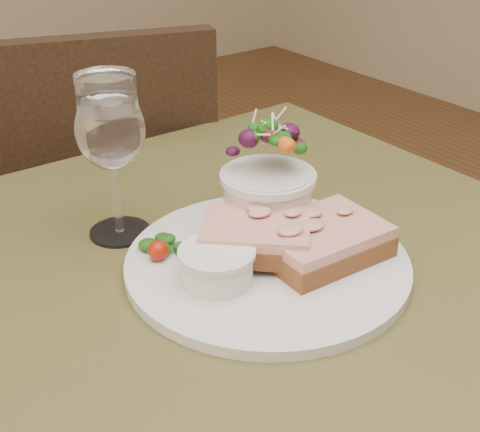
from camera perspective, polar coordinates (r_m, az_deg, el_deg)
cafe_table at (r=0.75m, az=0.10°, el=-11.90°), size 0.80×0.80×0.75m
chair_far at (r=1.46m, az=-11.80°, el=-7.54°), size 0.53×0.53×0.90m
dinner_plate at (r=0.71m, az=2.34°, el=-4.05°), size 0.30×0.30×0.01m
sandwich_front at (r=0.71m, az=6.99°, el=-2.08°), size 0.13×0.10×0.03m
sandwich_back at (r=0.70m, az=1.36°, el=-1.74°), size 0.14×0.14×0.03m
ramekin at (r=0.66m, az=-1.98°, el=-4.11°), size 0.07×0.07×0.04m
salad_bowl at (r=0.75m, az=2.42°, el=3.60°), size 0.10×0.10×0.13m
garnish at (r=0.71m, az=-6.58°, el=-2.71°), size 0.05×0.04×0.02m
wine_glass at (r=0.73m, az=-10.99°, el=6.88°), size 0.08×0.08×0.18m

